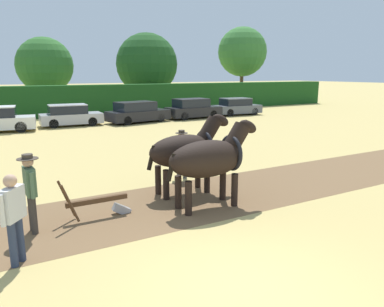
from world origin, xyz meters
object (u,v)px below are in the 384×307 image
Objects in this scene: parked_car_far_right at (237,107)px; parked_car_center_right at (137,112)px; parked_car_center at (70,116)px; draft_horse_lead_left at (210,158)px; farmer_onlooker_left at (13,212)px; tree_left at (45,65)px; plow at (103,204)px; farmer_beside_team at (182,150)px; draft_horse_lead_right at (186,150)px; tree_center_left at (147,64)px; parked_car_right at (193,109)px; farmer_at_plow at (30,187)px; tree_center at (242,52)px.

parked_car_center_right is at bearing -172.76° from parked_car_far_right.
parked_car_center is 4.62m from parked_car_center_right.
draft_horse_lead_left is 4.88m from farmer_onlooker_left.
tree_left is 3.93× the size of plow.
draft_horse_lead_left reaches higher than farmer_beside_team.
plow is at bearing -166.06° from draft_horse_lead_right.
tree_center_left is 12.65m from parked_car_right.
draft_horse_lead_left is 1.57× the size of farmer_at_plow.
farmer_onlooker_left is at bearing -130.87° from parked_car_far_right.
draft_horse_lead_left is at bearing -120.20° from parked_car_right.
parked_car_center is at bearing -176.26° from parked_car_far_right.
tree_left is 1.69× the size of parked_car_far_right.
tree_left is 2.41× the size of draft_horse_lead_left.
tree_center is at bearing -0.96° from farmer_beside_team.
tree_left is 22.74m from tree_center.
draft_horse_lead_right is (0.01, 1.36, -0.03)m from draft_horse_lead_left.
farmer_onlooker_left is at bearing -99.85° from tree_left.
draft_horse_lead_left is at bearing -123.75° from parked_car_far_right.
plow is 18.15m from parked_car_center_right.
draft_horse_lead_right is (-23.27, -28.35, -4.65)m from tree_center.
parked_car_center is (0.11, 17.85, -0.65)m from draft_horse_lead_left.
draft_horse_lead_left is 17.86m from parked_car_center.
parked_car_right is at bearing 91.05° from farmer_onlooker_left.
tree_center reaches higher than draft_horse_lead_left.
plow is at bearing 75.15° from farmer_onlooker_left.
farmer_onlooker_left is at bearing -111.06° from farmer_at_plow.
parked_car_center reaches higher than parked_car_far_right.
farmer_onlooker_left is 0.37× the size of parked_car_center_right.
tree_left is 29.23m from draft_horse_lead_right.
parked_car_center_right is at bearing -146.16° from tree_center.
tree_center_left is 0.85× the size of tree_center.
plow is 23.77m from parked_car_far_right.
farmer_onlooker_left is (-28.09, -30.55, -4.94)m from tree_center.
plow is (-2.73, -0.67, -0.99)m from draft_horse_lead_right.
parked_car_right is 1.07× the size of parked_car_far_right.
draft_horse_lead_left is 0.66× the size of parked_car_right.
parked_car_center_right is at bearing 23.45° from farmer_beside_team.
tree_left is 3.90× the size of farmer_onlooker_left.
tree_center is 35.51m from farmer_beside_team.
tree_center is 5.15× the size of plow.
parked_car_right is (12.14, 16.81, 0.41)m from plow.
parked_car_center is at bearing -132.15° from tree_center_left.
parked_car_center is 0.86× the size of parked_car_center_right.
draft_horse_lead_right is at bearing -87.52° from parked_car_center.
farmer_at_plow is 18.99m from parked_car_center_right.
tree_center reaches higher than parked_car_far_right.
farmer_beside_team is 6.56m from farmer_onlooker_left.
draft_horse_lead_left is 1.36m from draft_horse_lead_right.
draft_horse_lead_right reaches higher than parked_car_center.
tree_center is 16.14m from parked_car_far_right.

